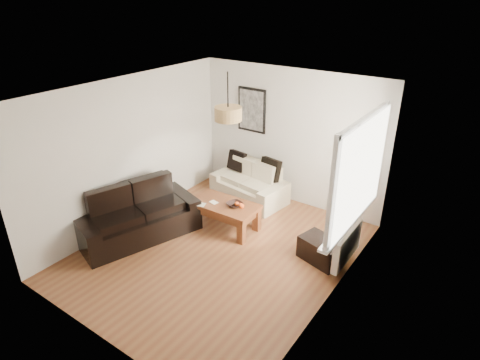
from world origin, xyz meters
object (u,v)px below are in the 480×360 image
Objects in this scene: sofa_leather at (137,213)px; coffee_table at (225,216)px; loveseat_cream at (249,183)px; ottoman at (321,250)px.

coffee_table is at bearing -27.44° from sofa_leather.
ottoman is at bearing -19.10° from loveseat_cream.
sofa_leather is at bearing -102.84° from loveseat_cream.
loveseat_cream is 2.31m from ottoman.
coffee_table is (0.24, -1.14, -0.12)m from loveseat_cream.
loveseat_cream is 0.74× the size of sofa_leather.
sofa_leather is (-0.83, -2.18, 0.06)m from loveseat_cream.
sofa_leather is 3.10m from ottoman.
sofa_leather is 3.03× the size of ottoman.
sofa_leather reaches higher than loveseat_cream.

